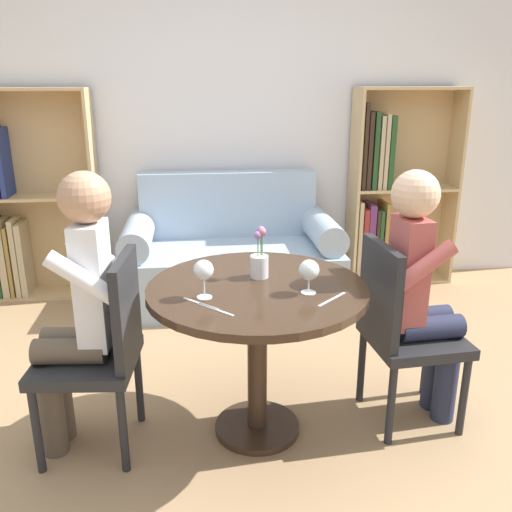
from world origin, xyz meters
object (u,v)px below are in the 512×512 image
at_px(chair_left, 102,347).
at_px(wine_glass_left, 204,271).
at_px(flower_vase, 259,261).
at_px(bookshelf_left, 24,203).
at_px(person_right, 422,291).
at_px(bookshelf_right, 387,193).
at_px(couch, 231,259).
at_px(chair_right, 401,326).
at_px(wine_glass_right, 309,271).
at_px(person_left, 78,308).

relative_size(chair_left, wine_glass_left, 5.51).
bearing_deg(flower_vase, bookshelf_left, 130.29).
relative_size(bookshelf_left, person_right, 1.25).
xyz_separation_m(bookshelf_left, bookshelf_right, (2.77, -0.00, 0.01)).
bearing_deg(bookshelf_right, wine_glass_left, -126.54).
relative_size(couch, bookshelf_left, 1.02).
relative_size(bookshelf_left, chair_left, 1.71).
distance_m(bookshelf_left, person_right, 2.95).
bearing_deg(chair_right, person_right, -87.17).
distance_m(couch, wine_glass_left, 1.85).
height_order(couch, bookshelf_left, bookshelf_left).
height_order(couch, chair_right, couch).
xyz_separation_m(couch, person_right, (0.76, -1.62, 0.35)).
xyz_separation_m(chair_left, flower_vase, (0.70, 0.13, 0.32)).
bearing_deg(chair_left, flower_vase, 106.27).
bearing_deg(person_right, couch, 21.14).
xyz_separation_m(bookshelf_left, wine_glass_left, (1.28, -2.02, 0.14)).
bearing_deg(chair_left, wine_glass_right, 90.17).
height_order(person_left, flower_vase, person_left).
distance_m(chair_left, person_right, 1.45).
relative_size(bookshelf_left, flower_vase, 6.54).
bearing_deg(wine_glass_right, chair_left, 174.77).
xyz_separation_m(chair_right, person_left, (-1.44, -0.03, 0.18)).
xyz_separation_m(person_left, wine_glass_right, (0.97, -0.09, 0.16)).
relative_size(couch, person_left, 1.25).
bearing_deg(person_right, bookshelf_right, -19.06).
distance_m(chair_left, flower_vase, 0.78).
relative_size(couch, flower_vase, 6.66).
height_order(chair_right, wine_glass_left, chair_right).
relative_size(chair_left, flower_vase, 3.84).
bearing_deg(wine_glass_left, flower_vase, 40.28).
distance_m(person_left, flower_vase, 0.81).
bearing_deg(chair_right, wine_glass_left, 93.68).
xyz_separation_m(bookshelf_left, flower_vase, (1.53, -1.81, 0.10)).
bearing_deg(wine_glass_right, person_left, 174.42).
bearing_deg(bookshelf_right, flower_vase, -124.55).
distance_m(chair_left, person_left, 0.20).
bearing_deg(bookshelf_right, bookshelf_left, 179.96).
xyz_separation_m(bookshelf_right, chair_right, (-0.59, -1.90, -0.23)).
relative_size(person_right, wine_glass_right, 8.37).
height_order(chair_right, flower_vase, flower_vase).
bearing_deg(couch, bookshelf_left, 169.83).
bearing_deg(chair_right, flower_vase, 77.96).
bearing_deg(person_right, flower_vase, 79.69).
distance_m(couch, bookshelf_right, 1.36).
distance_m(bookshelf_right, wine_glass_left, 2.52).
distance_m(bookshelf_left, chair_right, 2.90).
height_order(wine_glass_left, flower_vase, flower_vase).
bearing_deg(flower_vase, chair_right, -7.88).
relative_size(person_left, flower_vase, 5.34).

